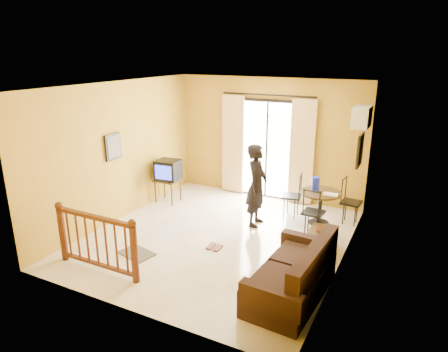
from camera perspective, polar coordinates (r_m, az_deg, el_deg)
The scene contains 19 objects.
ground at distance 7.61m, azimuth -0.89°, elevation -8.72°, with size 5.00×5.00×0.00m, color beige.
room_shell at distance 7.02m, azimuth -0.96°, elevation 3.83°, with size 5.00×5.00×5.00m.
balcony_door at distance 9.30m, azimuth 6.10°, elevation 3.89°, with size 2.25×0.14×2.46m.
tv_table at distance 9.26m, azimuth -8.06°, elevation -0.90°, with size 0.54×0.45×0.54m.
television at distance 9.14m, azimuth -8.00°, elevation 0.88°, with size 0.55×0.52×0.45m.
picture_left at distance 8.16m, azimuth -15.55°, elevation 4.03°, with size 0.05×0.42×0.52m.
dining_table at distance 8.21m, azimuth 13.62°, elevation -3.16°, with size 0.82×0.82×0.68m.
water_jug at distance 8.12m, azimuth 12.94°, elevation -1.15°, with size 0.16×0.16×0.29m, color #1420BB.
serving_tray at distance 8.02m, azimuth 14.95°, elevation -2.56°, with size 0.28×0.18×0.02m, color #F0DECD.
dining_chairs at distance 8.35m, azimuth 13.12°, elevation -6.71°, with size 1.63×1.28×0.95m.
air_conditioner at distance 8.15m, azimuth 19.05°, elevation 8.00°, with size 0.31×0.60×0.40m.
botanical_print at distance 7.59m, azimuth 18.85°, elevation 3.51°, with size 0.05×0.50×0.60m.
coffee_table at distance 7.20m, azimuth 13.59°, elevation -8.77°, with size 0.45×0.80×0.36m.
bowl at distance 7.15m, azimuth 13.73°, elevation -7.60°, with size 0.19×0.19×0.06m, color brown.
sofa at distance 5.87m, azimuth 10.06°, elevation -14.04°, with size 0.93×1.84×0.86m.
standing_person at distance 7.87m, azimuth 4.69°, elevation -1.35°, with size 0.60×0.40×1.65m, color black.
stair_balustrade at distance 6.62m, azimuth -17.81°, elevation -8.43°, with size 1.63×0.13×1.04m.
doormat at distance 7.19m, azimuth -12.36°, elevation -10.73°, with size 0.60×0.40×0.02m, color #514A41.
sandals at distance 7.22m, azimuth -1.37°, elevation -10.12°, with size 0.25×0.25×0.03m.
Camera 1 is at (3.20, -6.03, 3.37)m, focal length 32.00 mm.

